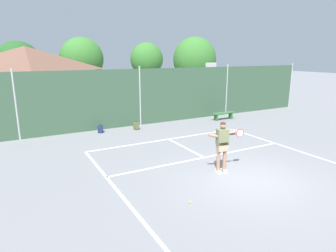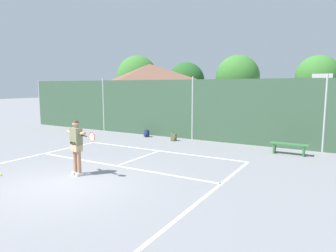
{
  "view_description": "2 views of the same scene",
  "coord_description": "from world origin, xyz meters",
  "px_view_note": "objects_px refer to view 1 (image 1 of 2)",
  "views": [
    {
      "loc": [
        -6.65,
        -6.62,
        4.07
      ],
      "look_at": [
        -1.16,
        3.44,
        1.26
      ],
      "focal_mm": 30.91,
      "sensor_mm": 36.0,
      "label": 1
    },
    {
      "loc": [
        7.12,
        -5.94,
        2.96
      ],
      "look_at": [
        1.04,
        4.52,
        1.34
      ],
      "focal_mm": 31.99,
      "sensor_mm": 36.0,
      "label": 2
    }
  ],
  "objects_px": {
    "tennis_player": "(222,143)",
    "tennis_ball": "(190,202)",
    "backpack_navy": "(100,129)",
    "basketball_hoop": "(210,80)",
    "courtside_bench": "(224,114)",
    "backpack_olive": "(136,126)"
  },
  "relations": [
    {
      "from": "tennis_player",
      "to": "tennis_ball",
      "type": "relative_size",
      "value": 28.1
    },
    {
      "from": "backpack_olive",
      "to": "tennis_player",
      "type": "bearing_deg",
      "value": -87.54
    },
    {
      "from": "courtside_bench",
      "to": "backpack_olive",
      "type": "bearing_deg",
      "value": 176.58
    },
    {
      "from": "backpack_navy",
      "to": "basketball_hoop",
      "type": "bearing_deg",
      "value": 13.83
    },
    {
      "from": "basketball_hoop",
      "to": "tennis_ball",
      "type": "distance_m",
      "value": 14.19
    },
    {
      "from": "tennis_player",
      "to": "courtside_bench",
      "type": "relative_size",
      "value": 1.16
    },
    {
      "from": "basketball_hoop",
      "to": "backpack_olive",
      "type": "xyz_separation_m",
      "value": [
        -6.88,
        -2.46,
        -2.12
      ]
    },
    {
      "from": "basketball_hoop",
      "to": "tennis_player",
      "type": "distance_m",
      "value": 11.69
    },
    {
      "from": "backpack_navy",
      "to": "courtside_bench",
      "type": "xyz_separation_m",
      "value": [
        7.89,
        -0.64,
        0.17
      ]
    },
    {
      "from": "tennis_ball",
      "to": "backpack_navy",
      "type": "bearing_deg",
      "value": 90.52
    },
    {
      "from": "tennis_ball",
      "to": "backpack_olive",
      "type": "distance_m",
      "value": 8.67
    },
    {
      "from": "tennis_ball",
      "to": "courtside_bench",
      "type": "xyz_separation_m",
      "value": [
        7.81,
        8.11,
        0.33
      ]
    },
    {
      "from": "tennis_player",
      "to": "backpack_olive",
      "type": "distance_m",
      "value": 7.2
    },
    {
      "from": "basketball_hoop",
      "to": "backpack_navy",
      "type": "height_order",
      "value": "basketball_hoop"
    },
    {
      "from": "backpack_navy",
      "to": "courtside_bench",
      "type": "height_order",
      "value": "courtside_bench"
    },
    {
      "from": "backpack_navy",
      "to": "backpack_olive",
      "type": "xyz_separation_m",
      "value": [
        1.96,
        -0.28,
        0.0
      ]
    },
    {
      "from": "tennis_ball",
      "to": "basketball_hoop",
      "type": "bearing_deg",
      "value": 51.26
    },
    {
      "from": "basketball_hoop",
      "to": "courtside_bench",
      "type": "relative_size",
      "value": 2.22
    },
    {
      "from": "tennis_player",
      "to": "backpack_navy",
      "type": "distance_m",
      "value": 7.81
    },
    {
      "from": "tennis_ball",
      "to": "courtside_bench",
      "type": "relative_size",
      "value": 0.04
    },
    {
      "from": "tennis_player",
      "to": "tennis_ball",
      "type": "height_order",
      "value": "tennis_player"
    },
    {
      "from": "tennis_player",
      "to": "tennis_ball",
      "type": "distance_m",
      "value": 2.78
    }
  ]
}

